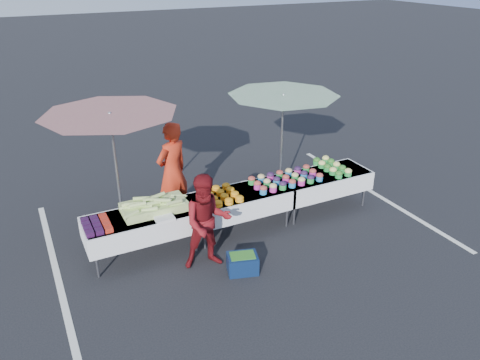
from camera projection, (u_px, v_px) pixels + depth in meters
name	position (u px, v px, depth m)	size (l,w,h in m)	color
ground	(240.00, 229.00, 8.61)	(80.00, 80.00, 0.00)	black
stripe_left	(58.00, 277.00, 7.31)	(0.10, 5.00, 0.00)	silver
stripe_right	(375.00, 193.00, 9.91)	(0.10, 5.00, 0.00)	silver
table_left	(142.00, 224.00, 7.63)	(1.86, 0.81, 0.75)	white
table_center	(240.00, 201.00, 8.36)	(1.86, 0.81, 0.75)	white
table_right	(323.00, 182.00, 9.09)	(1.86, 0.81, 0.75)	white
berry_punnets	(97.00, 225.00, 7.21)	(0.40, 0.54, 0.08)	black
corn_pile	(154.00, 206.00, 7.65)	(1.16, 0.57, 0.26)	#B1E274
plastic_bags	(164.00, 218.00, 7.43)	(0.30, 0.25, 0.05)	white
carrot_bowls	(222.00, 194.00, 8.12)	(0.55, 0.69, 0.11)	#FD9F1C
potato_cups	(286.00, 178.00, 8.64)	(1.34, 0.58, 0.16)	#2879BC
bean_baskets	(332.00, 166.00, 9.16)	(0.36, 0.86, 0.15)	green
vendor	(172.00, 172.00, 8.61)	(0.70, 0.46, 1.91)	red
customer	(207.00, 222.00, 7.28)	(0.77, 0.60, 1.59)	maroon
umbrella_left	(111.00, 124.00, 7.58)	(2.32, 2.32, 2.29)	black
umbrella_right	(283.00, 104.00, 8.94)	(2.55, 2.55, 2.20)	black
storage_bin	(242.00, 263.00, 7.38)	(0.55, 0.46, 0.31)	#0C1E40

